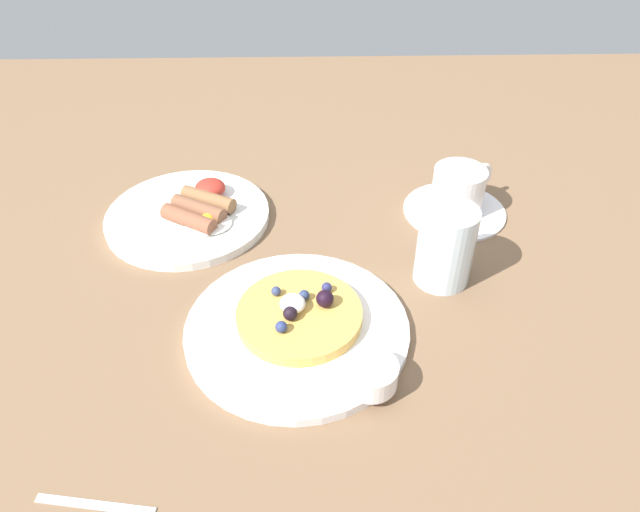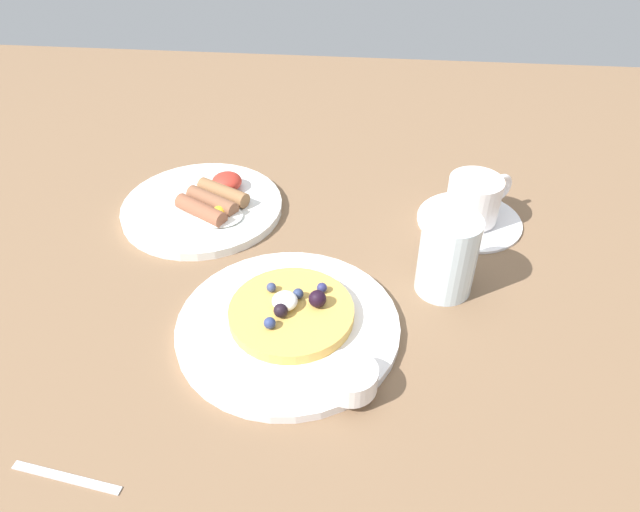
{
  "view_description": "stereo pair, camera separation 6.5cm",
  "coord_description": "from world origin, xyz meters",
  "px_view_note": "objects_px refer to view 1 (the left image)",
  "views": [
    {
      "loc": [
        0.06,
        -0.5,
        0.48
      ],
      "look_at": [
        0.07,
        0.04,
        0.04
      ],
      "focal_mm": 32.77,
      "sensor_mm": 36.0,
      "label": 1
    },
    {
      "loc": [
        0.12,
        -0.5,
        0.48
      ],
      "look_at": [
        0.07,
        0.04,
        0.04
      ],
      "focal_mm": 32.77,
      "sensor_mm": 36.0,
      "label": 2
    }
  ],
  "objects_px": {
    "syrup_ramekin": "(371,374)",
    "coffee_saucer": "(454,210)",
    "breakfast_plate": "(188,216)",
    "pancake_plate": "(297,328)",
    "water_glass": "(445,246)",
    "coffee_cup": "(459,188)",
    "teaspoon": "(25,495)"
  },
  "relations": [
    {
      "from": "syrup_ramekin",
      "to": "coffee_saucer",
      "type": "xyz_separation_m",
      "value": [
        0.15,
        0.31,
        -0.02
      ]
    },
    {
      "from": "pancake_plate",
      "to": "coffee_cup",
      "type": "height_order",
      "value": "coffee_cup"
    },
    {
      "from": "pancake_plate",
      "to": "coffee_saucer",
      "type": "height_order",
      "value": "pancake_plate"
    },
    {
      "from": "breakfast_plate",
      "to": "teaspoon",
      "type": "xyz_separation_m",
      "value": [
        -0.08,
        -0.41,
        -0.0
      ]
    },
    {
      "from": "syrup_ramekin",
      "to": "breakfast_plate",
      "type": "distance_m",
      "value": 0.38
    },
    {
      "from": "pancake_plate",
      "to": "coffee_saucer",
      "type": "distance_m",
      "value": 0.32
    },
    {
      "from": "breakfast_plate",
      "to": "coffee_saucer",
      "type": "distance_m",
      "value": 0.38
    },
    {
      "from": "pancake_plate",
      "to": "coffee_saucer",
      "type": "relative_size",
      "value": 1.73
    },
    {
      "from": "syrup_ramekin",
      "to": "coffee_cup",
      "type": "height_order",
      "value": "coffee_cup"
    },
    {
      "from": "water_glass",
      "to": "pancake_plate",
      "type": "bearing_deg",
      "value": -153.67
    },
    {
      "from": "breakfast_plate",
      "to": "coffee_saucer",
      "type": "xyz_separation_m",
      "value": [
        0.38,
        0.01,
        -0.0
      ]
    },
    {
      "from": "pancake_plate",
      "to": "coffee_cup",
      "type": "xyz_separation_m",
      "value": [
        0.23,
        0.23,
        0.03
      ]
    },
    {
      "from": "teaspoon",
      "to": "water_glass",
      "type": "relative_size",
      "value": 1.7
    },
    {
      "from": "breakfast_plate",
      "to": "water_glass",
      "type": "height_order",
      "value": "water_glass"
    },
    {
      "from": "syrup_ramekin",
      "to": "breakfast_plate",
      "type": "relative_size",
      "value": 0.24
    },
    {
      "from": "pancake_plate",
      "to": "teaspoon",
      "type": "height_order",
      "value": "pancake_plate"
    },
    {
      "from": "breakfast_plate",
      "to": "water_glass",
      "type": "distance_m",
      "value": 0.36
    },
    {
      "from": "pancake_plate",
      "to": "water_glass",
      "type": "relative_size",
      "value": 2.48
    },
    {
      "from": "breakfast_plate",
      "to": "coffee_cup",
      "type": "relative_size",
      "value": 2.42
    },
    {
      "from": "coffee_cup",
      "to": "teaspoon",
      "type": "bearing_deg",
      "value": -137.63
    },
    {
      "from": "coffee_cup",
      "to": "syrup_ramekin",
      "type": "bearing_deg",
      "value": -115.87
    },
    {
      "from": "coffee_saucer",
      "to": "water_glass",
      "type": "xyz_separation_m",
      "value": [
        -0.05,
        -0.14,
        0.05
      ]
    },
    {
      "from": "coffee_cup",
      "to": "teaspoon",
      "type": "xyz_separation_m",
      "value": [
        -0.46,
        -0.42,
        -0.04
      ]
    },
    {
      "from": "coffee_saucer",
      "to": "water_glass",
      "type": "distance_m",
      "value": 0.16
    },
    {
      "from": "pancake_plate",
      "to": "water_glass",
      "type": "distance_m",
      "value": 0.2
    },
    {
      "from": "coffee_saucer",
      "to": "coffee_cup",
      "type": "height_order",
      "value": "coffee_cup"
    },
    {
      "from": "coffee_saucer",
      "to": "coffee_cup",
      "type": "relative_size",
      "value": 1.54
    },
    {
      "from": "syrup_ramekin",
      "to": "coffee_saucer",
      "type": "height_order",
      "value": "syrup_ramekin"
    },
    {
      "from": "coffee_saucer",
      "to": "teaspoon",
      "type": "height_order",
      "value": "coffee_saucer"
    },
    {
      "from": "breakfast_plate",
      "to": "coffee_cup",
      "type": "xyz_separation_m",
      "value": [
        0.38,
        0.01,
        0.03
      ]
    },
    {
      "from": "syrup_ramekin",
      "to": "pancake_plate",
      "type": "bearing_deg",
      "value": 132.24
    },
    {
      "from": "breakfast_plate",
      "to": "teaspoon",
      "type": "distance_m",
      "value": 0.42
    }
  ]
}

